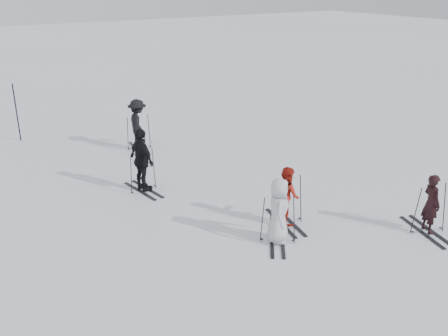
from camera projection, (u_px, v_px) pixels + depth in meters
name	position (u px, v px, depth m)	size (l,w,h in m)	color
ground	(243.00, 213.00, 13.68)	(120.00, 120.00, 0.00)	silver
skier_near_dark	(431.00, 205.00, 12.41)	(0.56, 0.37, 1.53)	black
skier_red	(287.00, 196.00, 12.88)	(0.75, 0.58, 1.54)	#A21D12
skier_grey	(279.00, 212.00, 11.93)	(0.79, 0.52, 1.62)	silver
skier_uphill_left	(142.00, 161.00, 14.77)	(1.12, 0.47, 1.91)	black
skier_uphill_far	(138.00, 125.00, 18.39)	(1.20, 0.69, 1.86)	black
skis_near_dark	(430.00, 208.00, 12.44)	(0.97, 1.83, 1.34)	black
skis_red	(287.00, 200.00, 12.92)	(0.96, 1.82, 1.33)	black
skis_grey	(278.00, 219.00, 12.00)	(0.90, 1.70, 1.24)	black
skis_uphill_left	(143.00, 171.00, 14.88)	(0.93, 1.76, 1.29)	black
skis_uphill_far	(139.00, 132.00, 18.49)	(0.96, 1.81, 1.32)	black
piste_marker	(17.00, 113.00, 19.26)	(0.05, 0.05, 2.26)	black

